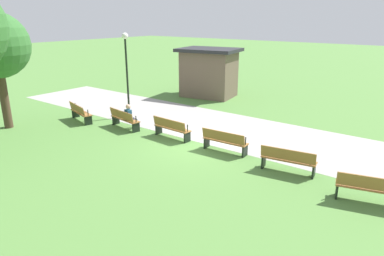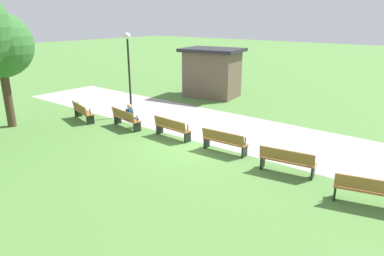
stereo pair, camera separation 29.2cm
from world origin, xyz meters
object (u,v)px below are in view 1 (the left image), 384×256
object	(u,v)px
bench_2	(171,128)
bench_3	(224,141)
bench_5	(371,188)
kiosk	(209,72)
bench_0	(80,112)
lamp_post	(126,60)
bench_4	(288,160)
bench_1	(124,119)
person_seated	(130,116)

from	to	relation	value
bench_2	bench_3	size ratio (longest dim) A/B	1.00
bench_2	bench_5	size ratio (longest dim) A/B	0.98
kiosk	bench_0	bearing A→B (deg)	-111.30
bench_2	lamp_post	world-z (taller)	lamp_post
bench_4	bench_5	bearing A→B (deg)	-20.55
bench_5	lamp_post	size ratio (longest dim) A/B	0.44
bench_1	bench_2	distance (m)	2.66
bench_1	bench_5	distance (m)	10.58
bench_3	lamp_post	size ratio (longest dim) A/B	0.43
bench_3	person_seated	xyz separation A→B (m)	(-5.00, -0.18, 0.16)
person_seated	bench_2	bearing A→B (deg)	13.15
bench_5	lamp_post	xyz separation A→B (m)	(-11.86, 2.05, 2.46)
bench_4	person_seated	size ratio (longest dim) A/B	1.54
bench_3	person_seated	distance (m)	5.00
bench_4	person_seated	distance (m)	7.65
bench_0	bench_5	bearing A→B (deg)	14.72
bench_3	bench_4	xyz separation A→B (m)	(2.65, -0.27, 0.00)
bench_0	bench_3	xyz separation A→B (m)	(7.92, 0.81, 0.00)
bench_5	person_seated	size ratio (longest dim) A/B	1.55
bench_1	bench_5	world-z (taller)	same
bench_1	bench_3	distance (m)	5.32
bench_0	bench_3	size ratio (longest dim) A/B	1.02
bench_3	bench_5	bearing A→B (deg)	-11.73
bench_1	bench_0	bearing A→B (deg)	-159.45
bench_4	bench_5	xyz separation A→B (m)	(2.61, -0.54, 0.00)
bench_1	bench_4	size ratio (longest dim) A/B	1.00
kiosk	lamp_post	bearing A→B (deg)	-103.68
bench_0	kiosk	distance (m)	8.86
person_seated	bench_1	bearing A→B (deg)	-154.36
bench_0	bench_2	distance (m)	5.32
bench_1	bench_3	xyz separation A→B (m)	(5.31, 0.27, 0.00)
bench_1	bench_5	xyz separation A→B (m)	(10.57, -0.54, 0.00)
bench_3	person_seated	bearing A→B (deg)	179.08
bench_1	lamp_post	world-z (taller)	lamp_post
bench_0	kiosk	world-z (taller)	kiosk
bench_0	person_seated	size ratio (longest dim) A/B	1.55
bench_1	kiosk	distance (m)	8.17
person_seated	bench_0	bearing A→B (deg)	-158.89
bench_2	bench_5	world-z (taller)	same
bench_4	lamp_post	distance (m)	9.69
bench_3	bench_0	bearing A→B (deg)	-177.09
bench_2	bench_4	bearing A→B (deg)	0.02
lamp_post	kiosk	world-z (taller)	lamp_post
bench_5	bench_0	bearing A→B (deg)	165.28
lamp_post	bench_2	bearing A→B (deg)	-17.43
bench_0	bench_1	xyz separation A→B (m)	(2.61, 0.54, 0.00)
bench_3	bench_4	bearing A→B (deg)	-8.80
bench_2	lamp_post	size ratio (longest dim) A/B	0.43
person_seated	kiosk	bearing A→B (deg)	106.87
bench_2	bench_3	distance (m)	2.66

